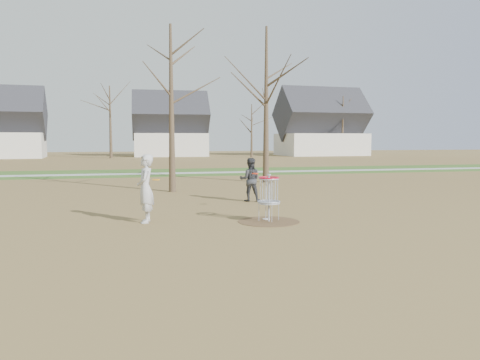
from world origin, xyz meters
The scene contains 11 objects.
ground centered at (0.00, 0.00, 0.00)m, with size 160.00×160.00×0.00m, color brown.
green_band centered at (0.00, 21.00, 0.01)m, with size 160.00×8.00×0.01m, color #2D5119.
footpath centered at (0.00, 20.00, 0.01)m, with size 160.00×1.50×0.01m, color #9E9E99.
dirt_circle centered at (0.00, 0.00, 0.01)m, with size 1.80×1.80×0.01m, color #47331E.
player_standing centered at (-3.48, 0.68, 0.98)m, with size 0.72×0.47×1.97m, color #BCBCBC.
player_throwing centered at (0.61, 4.47, 0.84)m, with size 0.82×0.64×1.68m, color #303135.
disc_grounded centered at (0.03, 0.34, 0.02)m, with size 0.22×0.22×0.02m, color silver.
discs_in_play centered at (-1.40, 1.47, 1.24)m, with size 3.63×1.99×0.08m.
disc_golf_basket centered at (0.00, 0.00, 0.91)m, with size 0.64×0.64×1.35m.
bare_trees centered at (1.78, 35.79, 5.35)m, with size 52.62×44.98×9.00m.
houses_row centered at (4.32, 52.56, 3.52)m, with size 56.51×10.01×7.26m.
Camera 1 is at (-3.95, -12.88, 2.39)m, focal length 35.00 mm.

